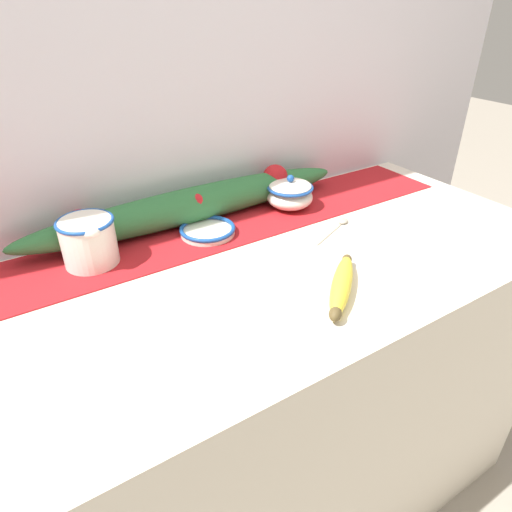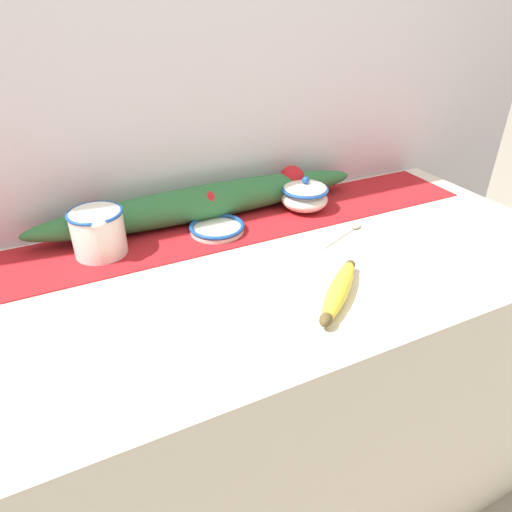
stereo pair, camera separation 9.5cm
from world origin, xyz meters
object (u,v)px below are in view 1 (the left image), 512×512
(sugar_bowl, at_px, (290,194))
(small_dish, at_px, (208,230))
(cream_pitcher, at_px, (88,240))
(spoon, at_px, (341,223))
(banana, at_px, (341,285))

(sugar_bowl, distance_m, small_dish, 0.27)
(cream_pitcher, height_order, sugar_bowl, cream_pitcher)
(cream_pitcher, bearing_deg, spoon, -14.79)
(cream_pitcher, xyz_separation_m, spoon, (0.59, -0.16, -0.06))
(banana, xyz_separation_m, spoon, (0.21, 0.23, -0.02))
(cream_pitcher, height_order, spoon, cream_pitcher)
(banana, bearing_deg, cream_pitcher, 135.23)
(small_dish, xyz_separation_m, banana, (0.11, -0.37, 0.01))
(sugar_bowl, bearing_deg, spoon, -72.04)
(banana, height_order, spoon, banana)
(cream_pitcher, relative_size, spoon, 0.92)
(small_dish, distance_m, spoon, 0.35)
(sugar_bowl, height_order, spoon, sugar_bowl)
(sugar_bowl, xyz_separation_m, small_dish, (-0.27, -0.02, -0.03))
(sugar_bowl, height_order, banana, sugar_bowl)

